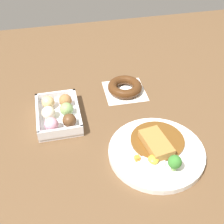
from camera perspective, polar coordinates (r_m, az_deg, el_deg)
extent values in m
plane|color=brown|center=(0.95, 2.61, -3.20)|extent=(1.60, 1.60, 0.00)
cylinder|color=white|center=(0.88, 8.30, -7.46)|extent=(0.27, 0.27, 0.02)
cylinder|color=brown|center=(0.90, 8.49, -5.22)|extent=(0.16, 0.16, 0.01)
cube|color=#A87538|center=(0.87, 8.24, -5.78)|extent=(0.12, 0.08, 0.02)
cylinder|color=white|center=(0.84, 7.69, -9.25)|extent=(0.07, 0.07, 0.00)
ellipsoid|color=yellow|center=(0.83, 7.75, -8.77)|extent=(0.03, 0.03, 0.02)
cylinder|color=#8CB766|center=(0.83, 11.47, -10.10)|extent=(0.01, 0.01, 0.02)
sphere|color=#387A2D|center=(0.81, 11.67, -9.11)|extent=(0.04, 0.04, 0.04)
cube|color=orange|center=(0.84, 4.73, -8.61)|extent=(0.02, 0.02, 0.01)
cube|color=white|center=(1.00, -9.93, -1.02)|extent=(0.19, 0.13, 0.01)
cube|color=white|center=(0.92, -9.58, -3.71)|extent=(0.01, 0.13, 0.03)
cube|color=white|center=(1.06, -10.49, 3.03)|extent=(0.01, 0.13, 0.03)
cube|color=white|center=(0.99, -6.42, 0.42)|extent=(0.19, 0.01, 0.03)
cube|color=white|center=(0.99, -13.71, -0.62)|extent=(0.19, 0.01, 0.03)
sphere|color=brown|center=(0.94, -7.98, -1.57)|extent=(0.04, 0.04, 0.04)
sphere|color=#84A860|center=(0.98, -8.50, 0.54)|extent=(0.04, 0.04, 0.04)
sphere|color=#9E6B3D|center=(1.02, -8.71, 2.16)|extent=(0.04, 0.04, 0.04)
sphere|color=pink|center=(0.94, -11.27, -2.27)|extent=(0.04, 0.04, 0.04)
sphere|color=#EFE5C6|center=(0.98, -11.80, -0.14)|extent=(0.04, 0.04, 0.04)
sphere|color=#DBB77A|center=(1.02, -11.86, 1.81)|extent=(0.04, 0.04, 0.04)
cube|color=white|center=(1.10, 2.39, 3.95)|extent=(0.15, 0.15, 0.00)
torus|color=#4C2B14|center=(1.09, 2.42, 4.70)|extent=(0.12, 0.12, 0.03)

